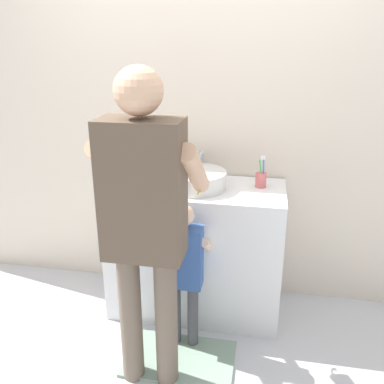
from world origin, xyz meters
TOP-DOWN VIEW (x-y plane):
  - ground_plane at (0.00, 0.00)m, footprint 14.00×14.00m
  - back_wall at (0.00, 0.62)m, footprint 4.40×0.08m
  - vanity_cabinet at (0.00, 0.30)m, footprint 1.13×0.54m
  - sink_basin at (0.00, 0.28)m, footprint 0.39×0.39m
  - faucet at (0.00, 0.51)m, footprint 0.18×0.14m
  - toothbrush_cup at (0.40, 0.37)m, footprint 0.07×0.07m
  - soap_bottle at (-0.40, 0.30)m, footprint 0.06×0.06m
  - bath_mat at (0.00, -0.25)m, footprint 0.64×0.40m
  - child_toddler at (0.00, -0.10)m, footprint 0.29×0.29m
  - adult_parent at (-0.13, -0.39)m, footprint 0.52×0.55m

SIDE VIEW (x-z plane):
  - ground_plane at x=0.00m, z-range 0.00..0.00m
  - bath_mat at x=0.00m, z-range 0.00..0.02m
  - vanity_cabinet at x=0.00m, z-range 0.00..0.90m
  - child_toddler at x=0.00m, z-range 0.09..1.03m
  - toothbrush_cup at x=0.40m, z-range 0.85..1.06m
  - sink_basin at x=0.00m, z-range 0.90..1.01m
  - soap_bottle at x=-0.40m, z-range 0.88..1.05m
  - faucet at x=0.00m, z-range 0.89..1.07m
  - adult_parent at x=-0.13m, z-range 0.17..1.86m
  - back_wall at x=0.00m, z-range 0.00..2.70m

